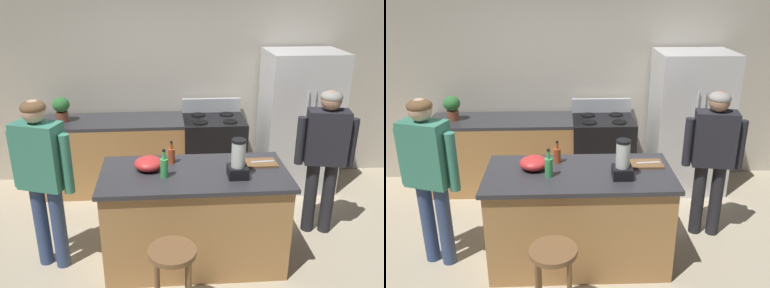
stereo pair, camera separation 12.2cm
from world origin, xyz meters
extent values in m
plane|color=beige|center=(0.00, 0.00, 0.00)|extent=(14.00, 14.00, 0.00)
cube|color=beige|center=(0.00, 1.95, 1.35)|extent=(8.00, 0.10, 2.70)
cube|color=#B7844C|center=(0.00, 0.00, 0.45)|extent=(1.62, 0.75, 0.90)
cube|color=#333338|center=(0.00, 0.00, 0.92)|extent=(1.68, 0.81, 0.04)
cube|color=#B7844C|center=(-0.80, 1.55, 0.45)|extent=(2.00, 0.64, 0.90)
cube|color=#333338|center=(-0.80, 1.55, 0.92)|extent=(2.00, 0.64, 0.04)
cube|color=silver|center=(1.44, 1.50, 0.88)|extent=(0.90, 0.70, 1.76)
cylinder|color=#B7BABF|center=(1.40, 1.13, 0.97)|extent=(0.02, 0.02, 0.79)
cylinder|color=#B7BABF|center=(1.48, 1.13, 0.97)|extent=(0.02, 0.02, 0.79)
cube|color=#3FB259|center=(1.33, 1.15, 0.77)|extent=(0.05, 0.01, 0.05)
cube|color=#3FB259|center=(1.56, 1.15, 0.93)|extent=(0.05, 0.01, 0.05)
cube|color=#3FB259|center=(1.38, 1.15, 0.76)|extent=(0.05, 0.01, 0.05)
cube|color=black|center=(0.36, 1.52, 0.47)|extent=(0.76, 0.64, 0.94)
cube|color=black|center=(0.36, 1.20, 0.42)|extent=(0.60, 0.01, 0.24)
cube|color=#B7BABF|center=(0.36, 1.81, 1.03)|extent=(0.76, 0.06, 0.18)
cylinder|color=black|center=(0.18, 1.37, 0.94)|extent=(0.18, 0.18, 0.01)
cylinder|color=black|center=(0.54, 1.37, 0.94)|extent=(0.18, 0.18, 0.01)
cylinder|color=black|center=(0.18, 1.67, 0.94)|extent=(0.18, 0.18, 0.01)
cylinder|color=black|center=(0.54, 1.67, 0.94)|extent=(0.18, 0.18, 0.01)
cylinder|color=#384C7A|center=(-1.42, 0.06, 0.41)|extent=(0.16, 0.16, 0.82)
cylinder|color=#384C7A|center=(-1.25, 0.01, 0.41)|extent=(0.16, 0.16, 0.82)
cube|color=#3F8C72|center=(-1.33, 0.03, 1.12)|extent=(0.45, 0.33, 0.60)
cylinder|color=#3F8C72|center=(-1.57, 0.11, 1.07)|extent=(0.11, 0.11, 0.54)
cylinder|color=#3F8C72|center=(-1.09, -0.04, 1.07)|extent=(0.11, 0.11, 0.54)
sphere|color=#D8AD8C|center=(-1.33, 0.03, 1.52)|extent=(0.25, 0.25, 0.20)
ellipsoid|color=brown|center=(-1.33, 0.03, 1.55)|extent=(0.27, 0.27, 0.12)
cylinder|color=#26262B|center=(1.44, 0.39, 0.40)|extent=(0.15, 0.15, 0.80)
cylinder|color=#26262B|center=(1.26, 0.43, 0.40)|extent=(0.15, 0.15, 0.80)
cube|color=#26262D|center=(1.35, 0.41, 1.08)|extent=(0.43, 0.29, 0.55)
cylinder|color=#26262D|center=(1.60, 0.36, 1.03)|extent=(0.11, 0.11, 0.50)
cylinder|color=#26262D|center=(1.11, 0.46, 1.03)|extent=(0.11, 0.11, 0.50)
sphere|color=tan|center=(1.35, 0.41, 1.45)|extent=(0.23, 0.23, 0.20)
ellipsoid|color=gray|center=(1.35, 0.41, 1.49)|extent=(0.25, 0.25, 0.12)
cylinder|color=brown|center=(-0.23, -0.78, 0.67)|extent=(0.36, 0.36, 0.04)
cylinder|color=brown|center=(-0.34, -0.67, 0.32)|extent=(0.04, 0.04, 0.65)
cylinder|color=brown|center=(-0.11, -0.67, 0.32)|extent=(0.04, 0.04, 0.65)
cylinder|color=brown|center=(-1.49, 1.55, 1.00)|extent=(0.14, 0.14, 0.12)
ellipsoid|color=#337A38|center=(-1.49, 1.55, 1.15)|extent=(0.20, 0.20, 0.18)
cube|color=black|center=(0.36, -0.13, 0.99)|extent=(0.17, 0.17, 0.10)
cylinder|color=silver|center=(0.36, -0.13, 1.15)|extent=(0.12, 0.12, 0.22)
cylinder|color=black|center=(0.36, -0.13, 1.27)|extent=(0.12, 0.12, 0.02)
cylinder|color=#B24C26|center=(-0.20, 0.21, 1.01)|extent=(0.06, 0.06, 0.14)
cylinder|color=#B24C26|center=(-0.20, 0.21, 1.11)|extent=(0.02, 0.02, 0.06)
cylinder|color=black|center=(-0.20, 0.21, 1.14)|extent=(0.03, 0.03, 0.02)
cylinder|color=#3FB259|center=(-0.27, -0.08, 1.02)|extent=(0.07, 0.07, 0.17)
cylinder|color=#3FB259|center=(-0.27, -0.08, 1.14)|extent=(0.03, 0.03, 0.07)
cylinder|color=black|center=(-0.27, -0.08, 1.18)|extent=(0.03, 0.03, 0.02)
ellipsoid|color=red|center=(-0.41, 0.08, 0.99)|extent=(0.26, 0.26, 0.12)
cube|color=brown|center=(0.62, 0.13, 0.95)|extent=(0.30, 0.20, 0.02)
cube|color=#B7BABF|center=(0.64, 0.13, 0.96)|extent=(0.22, 0.05, 0.01)
camera|label=1|loc=(-0.26, -3.27, 2.50)|focal=38.08mm
camera|label=2|loc=(-0.14, -3.28, 2.50)|focal=38.08mm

